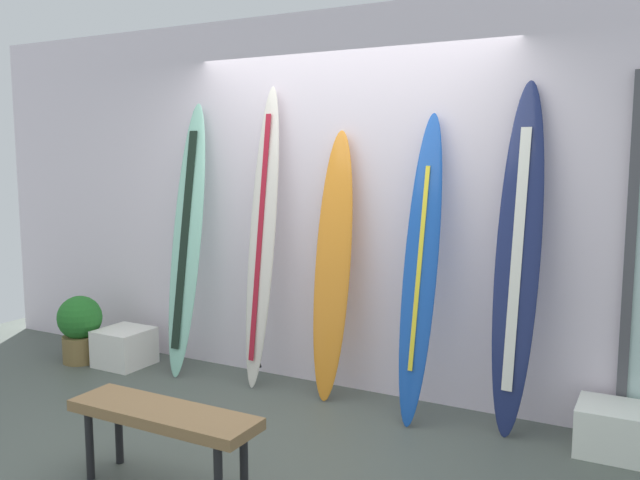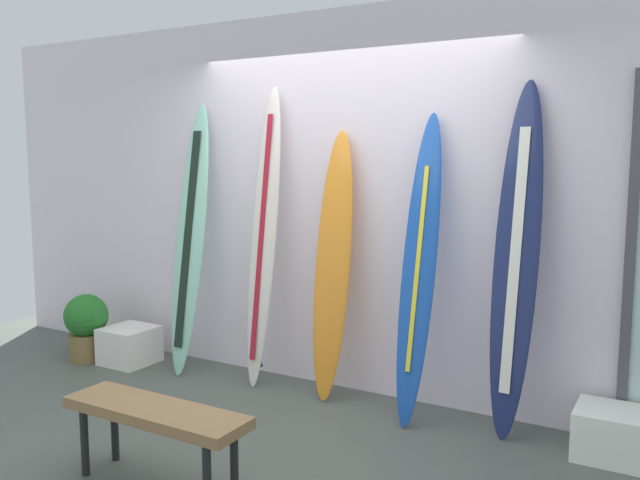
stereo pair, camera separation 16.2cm
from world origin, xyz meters
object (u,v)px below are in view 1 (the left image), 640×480
at_px(surfboard_cobalt, 420,270).
at_px(bench, 163,419).
at_px(surfboard_seafoam, 187,240).
at_px(surfboard_sunset, 333,267).
at_px(potted_plant, 80,327).
at_px(surfboard_ivory, 262,239).
at_px(surfboard_navy, 518,261).
at_px(display_block_center, 125,347).
at_px(display_block_left, 611,429).

bearing_deg(surfboard_cobalt, bench, -118.22).
height_order(surfboard_seafoam, surfboard_sunset, surfboard_seafoam).
distance_m(surfboard_sunset, potted_plant, 2.37).
bearing_deg(surfboard_ivory, bench, -74.85).
height_order(surfboard_sunset, surfboard_navy, surfboard_navy).
relative_size(surfboard_seafoam, bench, 2.01).
distance_m(surfboard_navy, display_block_center, 3.30).
height_order(surfboard_ivory, display_block_center, surfboard_ivory).
relative_size(surfboard_seafoam, surfboard_ivory, 0.96).
xyz_separation_m(surfboard_sunset, display_block_center, (-1.86, -0.19, -0.80)).
bearing_deg(surfboard_navy, surfboard_sunset, -179.77).
xyz_separation_m(display_block_left, bench, (-2.03, -1.59, 0.24)).
bearing_deg(surfboard_cobalt, surfboard_sunset, 173.88).
bearing_deg(bench, surfboard_cobalt, 61.78).
distance_m(display_block_left, potted_plant, 4.15).
relative_size(surfboard_ivory, potted_plant, 3.99).
height_order(display_block_left, display_block_center, display_block_center).
bearing_deg(display_block_center, surfboard_navy, 3.52).
bearing_deg(surfboard_navy, display_block_left, -5.49).
relative_size(surfboard_sunset, bench, 1.79).
distance_m(surfboard_ivory, bench, 1.84).
bearing_deg(display_block_left, surfboard_ivory, 178.96).
distance_m(surfboard_sunset, display_block_center, 2.04).
height_order(display_block_center, bench, bench).
xyz_separation_m(surfboard_navy, display_block_left, (0.59, -0.06, -0.95)).
height_order(surfboard_seafoam, bench, surfboard_seafoam).
bearing_deg(potted_plant, bench, -32.47).
bearing_deg(surfboard_seafoam, surfboard_navy, 1.40).
height_order(surfboard_sunset, bench, surfboard_sunset).
bearing_deg(display_block_left, surfboard_navy, 174.51).
relative_size(display_block_left, bench, 0.36).
bearing_deg(potted_plant, surfboard_navy, 4.84).
bearing_deg(surfboard_navy, surfboard_cobalt, -172.60).
height_order(surfboard_cobalt, display_block_left, surfboard_cobalt).
bearing_deg(surfboard_ivory, potted_plant, -170.14).
relative_size(surfboard_navy, bench, 2.05).
relative_size(surfboard_ivory, display_block_left, 5.89).
xyz_separation_m(surfboard_sunset, display_block_left, (1.88, -0.05, -0.81)).
bearing_deg(surfboard_ivory, surfboard_sunset, 0.60).
relative_size(potted_plant, bench, 0.53).
bearing_deg(potted_plant, surfboard_seafoam, 13.61).
xyz_separation_m(surfboard_cobalt, display_block_center, (-2.55, -0.12, -0.85)).
height_order(surfboard_ivory, potted_plant, surfboard_ivory).
bearing_deg(display_block_center, surfboard_sunset, 5.79).
bearing_deg(surfboard_navy, surfboard_ivory, -179.65).
xyz_separation_m(display_block_center, bench, (1.71, -1.45, 0.23)).
xyz_separation_m(surfboard_cobalt, bench, (-0.84, -1.56, -0.62)).
height_order(surfboard_sunset, surfboard_cobalt, surfboard_cobalt).
xyz_separation_m(surfboard_ivory, surfboard_cobalt, (1.28, -0.07, -0.12)).
height_order(surfboard_ivory, surfboard_cobalt, surfboard_ivory).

